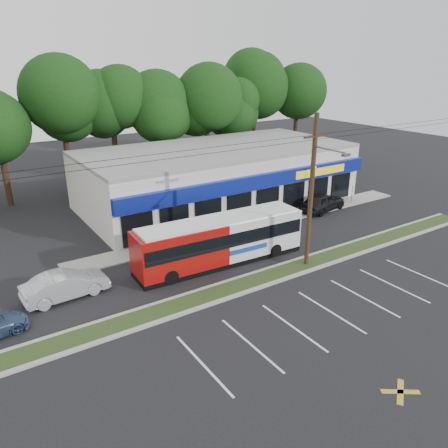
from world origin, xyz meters
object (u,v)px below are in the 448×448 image
lamp_post (314,183)px  sign_post (353,187)px  pedestrian_a (255,225)px  utility_pole (310,188)px  car_silver (65,285)px  pedestrian_b (263,214)px  metrobus (220,239)px  car_dark (323,202)px

lamp_post → sign_post: 5.13m
pedestrian_a → utility_pole: bearing=51.1°
lamp_post → car_silver: (-22.56, -3.32, -1.88)m
utility_pole → lamp_post: size_ratio=11.76×
car_silver → pedestrian_b: bearing=-83.6°
utility_pole → pedestrian_b: utility_pole is taller
metrobus → pedestrian_a: metrobus is taller
pedestrian_b → car_dark: bearing=-168.1°
sign_post → utility_pole: bearing=-149.9°
utility_pole → sign_post: utility_pole is taller
sign_post → pedestrian_a: bearing=-173.0°
utility_pole → pedestrian_b: size_ratio=25.92×
metrobus → car_silver: bearing=176.9°
utility_pole → pedestrian_a: bearing=86.1°
car_dark → pedestrian_b: (-6.82, 0.00, 0.12)m
pedestrian_a → pedestrian_b: 2.45m
sign_post → metrobus: (-17.58, -4.08, 0.13)m
sign_post → pedestrian_b: (-10.81, -0.07, -0.59)m
lamp_post → sign_post: bearing=-2.6°
pedestrian_a → metrobus: bearing=-7.5°
car_dark → utility_pole: bearing=119.9°
lamp_post → pedestrian_b: 6.07m
pedestrian_b → utility_pole: bearing=84.7°
utility_pole → sign_post: (13.17, 7.65, -3.86)m
metrobus → car_silver: size_ratio=2.48×
utility_pole → sign_post: 15.71m
car_dark → pedestrian_a: size_ratio=2.72×
metrobus → pedestrian_a: 5.49m
utility_pole → pedestrian_b: 9.09m
metrobus → pedestrian_b: metrobus is taller
sign_post → metrobus: bearing=-167.0°
metrobus → pedestrian_b: 7.90m
sign_post → pedestrian_b: 10.83m
car_silver → metrobus: bearing=-99.5°
lamp_post → car_dark: bearing=-16.6°
lamp_post → car_dark: lamp_post is taller
utility_pole → sign_post: size_ratio=22.47×
lamp_post → sign_post: size_ratio=1.91×
metrobus → car_silver: metrobus is taller
sign_post → car_dark: (-3.99, -0.07, -0.71)m
car_dark → pedestrian_b: size_ratio=2.56×
utility_pole → car_dark: size_ratio=10.12×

